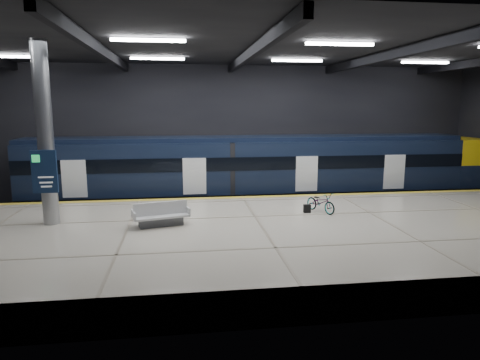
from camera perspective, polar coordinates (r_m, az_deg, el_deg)
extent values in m
plane|color=black|center=(18.99, 1.46, -7.31)|extent=(30.00, 30.00, 0.00)
cube|color=black|center=(26.12, -1.32, 6.34)|extent=(30.00, 0.10, 8.00)
cube|color=black|center=(10.45, 8.58, 0.90)|extent=(30.00, 0.10, 8.00)
cube|color=black|center=(18.30, 1.58, 17.38)|extent=(30.00, 16.00, 0.10)
cube|color=black|center=(18.29, -18.12, 16.13)|extent=(0.25, 16.00, 0.40)
cube|color=black|center=(18.26, 1.58, 16.60)|extent=(0.25, 16.00, 0.40)
cube|color=black|center=(20.11, 19.36, 15.45)|extent=(0.25, 16.00, 0.40)
cube|color=white|center=(16.10, -12.10, 17.77)|extent=(2.60, 0.18, 0.10)
cube|color=white|center=(17.12, 13.16, 17.25)|extent=(2.60, 0.18, 0.10)
cube|color=white|center=(23.46, -28.81, 14.25)|extent=(2.60, 0.18, 0.10)
cube|color=white|center=(22.05, -10.92, 15.62)|extent=(2.60, 0.18, 0.10)
cube|color=white|center=(22.80, 7.63, 15.51)|extent=(2.60, 0.18, 0.10)
cube|color=white|center=(25.53, 23.46, 14.19)|extent=(2.60, 0.18, 0.10)
cube|color=#C1B3A3|center=(16.47, 2.87, -8.02)|extent=(30.00, 11.00, 1.10)
cube|color=gold|center=(21.34, 0.30, -2.31)|extent=(30.00, 0.40, 0.01)
cube|color=gray|center=(23.53, -0.40, -3.71)|extent=(30.00, 0.08, 0.16)
cube|color=gray|center=(24.92, -0.82, -2.94)|extent=(30.00, 0.08, 0.16)
cube|color=black|center=(24.21, 1.00, -2.18)|extent=(24.00, 2.58, 0.80)
cube|color=black|center=(23.90, 1.01, 1.98)|extent=(24.00, 2.80, 2.75)
cube|color=black|center=(23.75, 1.02, 5.55)|extent=(24.00, 2.30, 0.24)
cube|color=black|center=(22.49, 1.56, 2.18)|extent=(24.00, 0.04, 0.70)
cube|color=white|center=(23.24, 8.87, 0.82)|extent=(1.20, 0.05, 1.90)
cube|color=yellow|center=(28.88, 27.45, 2.23)|extent=(2.00, 2.80, 2.75)
cube|color=black|center=(29.04, 27.96, 2.58)|extent=(1.60, 2.38, 0.80)
cube|color=#595B60|center=(16.62, -10.48, -5.49)|extent=(1.71, 0.91, 0.31)
cube|color=silver|center=(16.56, -10.51, -4.71)|extent=(2.19, 1.35, 0.08)
cube|color=silver|center=(16.49, -10.54, -3.75)|extent=(1.99, 0.60, 0.51)
cube|color=silver|center=(16.36, -14.02, -4.57)|extent=(0.28, 0.85, 0.31)
cube|color=silver|center=(16.76, -7.11, -4.01)|extent=(0.28, 0.85, 0.31)
imported|color=#99999E|center=(18.65, 10.72, -2.94)|extent=(1.23, 1.72, 0.86)
cube|color=black|center=(18.53, 8.93, -3.78)|extent=(0.31, 0.19, 0.35)
cylinder|color=#9EA0A5|center=(17.68, -24.55, 5.56)|extent=(0.60, 0.60, 6.90)
cube|color=#11213E|center=(17.42, -24.62, 1.02)|extent=(0.90, 0.12, 1.60)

